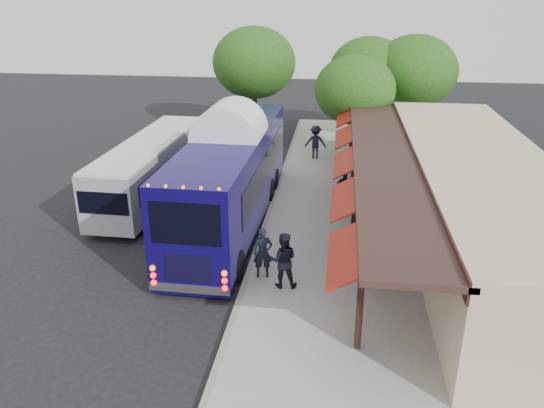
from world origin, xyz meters
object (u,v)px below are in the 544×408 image
at_px(city_bus, 152,166).
at_px(sign_board, 381,221).
at_px(coach_bus, 231,173).
at_px(ped_a, 263,253).
at_px(ped_b, 283,260).
at_px(ped_d, 316,142).
at_px(ped_c, 345,188).

height_order(city_bus, sign_board, city_bus).
bearing_deg(sign_board, city_bus, 164.18).
relative_size(coach_bus, ped_a, 7.25).
xyz_separation_m(coach_bus, ped_b, (2.81, -5.40, -1.12)).
height_order(ped_b, sign_board, ped_b).
distance_m(city_bus, sign_board, 11.34).
distance_m(coach_bus, ped_d, 10.04).
bearing_deg(ped_c, ped_d, -73.57).
bearing_deg(ped_a, ped_b, -48.99).
bearing_deg(coach_bus, city_bus, 151.66).
relative_size(ped_b, ped_d, 0.99).
bearing_deg(coach_bus, ped_c, 27.46).
xyz_separation_m(ped_c, sign_board, (1.45, -3.58, -0.05)).
height_order(coach_bus, ped_b, coach_bus).
xyz_separation_m(city_bus, ped_b, (7.22, -7.88, -0.45)).
height_order(coach_bus, ped_c, coach_bus).
xyz_separation_m(coach_bus, ped_c, (4.85, 2.40, -1.32)).
relative_size(ped_a, sign_board, 1.70).
height_order(ped_b, ped_c, ped_b).
height_order(city_bus, ped_b, city_bus).
relative_size(coach_bus, ped_d, 6.68).
bearing_deg(city_bus, sign_board, -17.53).
distance_m(ped_a, ped_d, 14.33).
bearing_deg(ped_c, sign_board, 114.83).
xyz_separation_m(city_bus, sign_board, (10.71, -3.67, -0.70)).
relative_size(ped_b, ped_c, 1.26).
distance_m(city_bus, ped_c, 9.28).
xyz_separation_m(city_bus, ped_a, (6.45, -7.31, -0.52)).
distance_m(coach_bus, ped_a, 5.37).
relative_size(coach_bus, sign_board, 12.29).
height_order(ped_c, sign_board, ped_c).
distance_m(ped_a, ped_c, 7.74).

